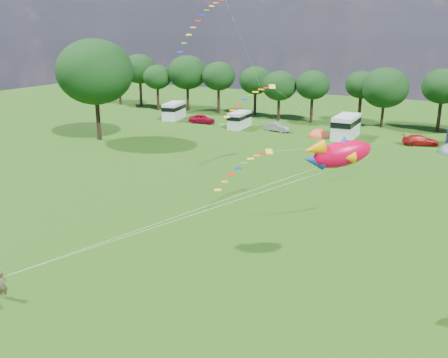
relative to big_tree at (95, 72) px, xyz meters
The scene contains 15 objects.
ground_plane 42.02m from the big_tree, 43.03° to the right, with size 180.00×180.00×0.00m, color black.
tree_line 44.52m from the big_tree, 37.40° to the left, with size 102.98×10.98×10.27m.
big_tree is the anchor object (origin of this frame).
car_a 19.95m from the big_tree, 71.17° to the left, with size 1.68×4.28×1.43m, color maroon.
car_b 26.65m from the big_tree, 41.44° to the left, with size 1.35×3.62×1.28m, color gray.
car_c 43.14m from the big_tree, 23.74° to the left, with size 1.83×4.35×1.31m, color #A01512.
campervan_a 20.03m from the big_tree, 91.02° to the left, with size 3.58×5.90×2.70m.
campervan_b 22.42m from the big_tree, 52.54° to the left, with size 2.44×5.07×2.42m.
campervan_c 34.43m from the big_tree, 30.56° to the left, with size 2.84×6.38×3.09m.
tent_orange 31.39m from the big_tree, 32.09° to the left, with size 2.78×3.04×2.17m.
kite_flyer 42.57m from the big_tree, 55.32° to the right, with size 0.55×0.36×1.52m, color brown.
fish_kite 47.31m from the big_tree, 33.02° to the right, with size 3.61×2.92×1.99m.
streamer_kite_a 19.53m from the big_tree, ahead, with size 3.38×5.56×5.77m.
streamer_kite_b 25.46m from the big_tree, 11.18° to the right, with size 4.36×4.70×3.82m.
streamer_kite_c 33.17m from the big_tree, 26.35° to the right, with size 3.17×4.93×2.80m.
Camera 1 is at (16.37, -22.27, 14.35)m, focal length 40.00 mm.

